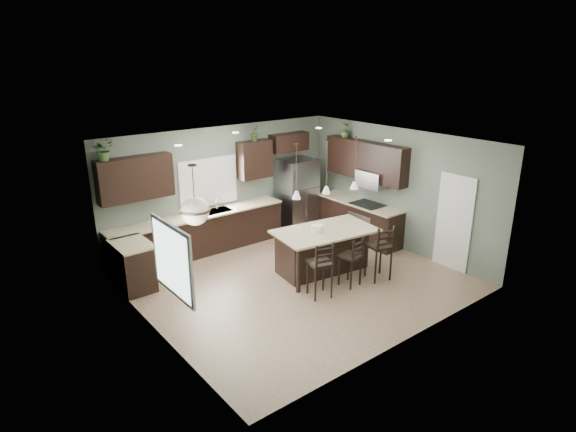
# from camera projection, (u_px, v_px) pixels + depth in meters

# --- Properties ---
(ground) EXTENTS (6.00, 6.00, 0.00)m
(ground) POSITION_uv_depth(u_px,v_px,m) (296.00, 280.00, 9.76)
(ground) COLOR #9E8466
(ground) RESTS_ON ground
(pantry_door) EXTENTS (0.04, 0.82, 2.04)m
(pantry_door) POSITION_uv_depth(u_px,v_px,m) (454.00, 223.00, 10.02)
(pantry_door) COLOR white
(pantry_door) RESTS_ON ground
(window_back) EXTENTS (1.35, 0.02, 1.00)m
(window_back) POSITION_uv_depth(u_px,v_px,m) (208.00, 182.00, 11.06)
(window_back) COLOR white
(window_back) RESTS_ON room_shell
(window_left) EXTENTS (0.02, 1.10, 1.00)m
(window_left) POSITION_uv_depth(u_px,v_px,m) (171.00, 260.00, 6.92)
(window_left) COLOR white
(window_left) RESTS_ON room_shell
(left_return_cabs) EXTENTS (0.60, 0.90, 0.90)m
(left_return_cabs) POSITION_uv_depth(u_px,v_px,m) (133.00, 267.00, 9.30)
(left_return_cabs) COLOR black
(left_return_cabs) RESTS_ON ground
(left_return_countertop) EXTENTS (0.66, 0.96, 0.04)m
(left_return_countertop) POSITION_uv_depth(u_px,v_px,m) (131.00, 244.00, 9.16)
(left_return_countertop) COLOR #C0B891
(left_return_countertop) RESTS_ON left_return_cabs
(back_lower_cabs) EXTENTS (4.20, 0.60, 0.90)m
(back_lower_cabs) POSITION_uv_depth(u_px,v_px,m) (200.00, 235.00, 10.94)
(back_lower_cabs) COLOR black
(back_lower_cabs) RESTS_ON ground
(back_countertop) EXTENTS (4.20, 0.66, 0.04)m
(back_countertop) POSITION_uv_depth(u_px,v_px,m) (199.00, 215.00, 10.78)
(back_countertop) COLOR #C0B891
(back_countertop) RESTS_ON back_lower_cabs
(sink_inset) EXTENTS (0.70, 0.45, 0.01)m
(sink_inset) POSITION_uv_depth(u_px,v_px,m) (216.00, 211.00, 11.03)
(sink_inset) COLOR gray
(sink_inset) RESTS_ON back_countertop
(faucet) EXTENTS (0.02, 0.02, 0.28)m
(faucet) POSITION_uv_depth(u_px,v_px,m) (217.00, 205.00, 10.96)
(faucet) COLOR silver
(faucet) RESTS_ON back_countertop
(back_upper_left) EXTENTS (1.55, 0.34, 0.90)m
(back_upper_left) POSITION_uv_depth(u_px,v_px,m) (135.00, 178.00, 9.79)
(back_upper_left) COLOR black
(back_upper_left) RESTS_ON room_shell
(back_upper_right) EXTENTS (0.85, 0.34, 0.90)m
(back_upper_right) POSITION_uv_depth(u_px,v_px,m) (255.00, 159.00, 11.52)
(back_upper_right) COLOR black
(back_upper_right) RESTS_ON room_shell
(fridge_header) EXTENTS (1.05, 0.34, 0.45)m
(fridge_header) POSITION_uv_depth(u_px,v_px,m) (289.00, 142.00, 12.04)
(fridge_header) COLOR black
(fridge_header) RESTS_ON room_shell
(right_lower_cabs) EXTENTS (0.60, 2.35, 0.90)m
(right_lower_cabs) POSITION_uv_depth(u_px,v_px,m) (359.00, 221.00, 11.85)
(right_lower_cabs) COLOR black
(right_lower_cabs) RESTS_ON ground
(right_countertop) EXTENTS (0.66, 2.35, 0.04)m
(right_countertop) POSITION_uv_depth(u_px,v_px,m) (359.00, 203.00, 11.69)
(right_countertop) COLOR #C0B891
(right_countertop) RESTS_ON right_lower_cabs
(cooktop) EXTENTS (0.58, 0.75, 0.02)m
(cooktop) POSITION_uv_depth(u_px,v_px,m) (368.00, 204.00, 11.47)
(cooktop) COLOR black
(cooktop) RESTS_ON right_countertop
(wall_oven_front) EXTENTS (0.01, 0.72, 0.60)m
(wall_oven_front) POSITION_uv_depth(u_px,v_px,m) (358.00, 226.00, 11.47)
(wall_oven_front) COLOR gray
(wall_oven_front) RESTS_ON right_lower_cabs
(right_upper_cabs) EXTENTS (0.34, 2.35, 0.90)m
(right_upper_cabs) POSITION_uv_depth(u_px,v_px,m) (366.00, 160.00, 11.44)
(right_upper_cabs) COLOR black
(right_upper_cabs) RESTS_ON room_shell
(microwave) EXTENTS (0.40, 0.75, 0.40)m
(microwave) POSITION_uv_depth(u_px,v_px,m) (372.00, 179.00, 11.34)
(microwave) COLOR gray
(microwave) RESTS_ON right_upper_cabs
(refrigerator) EXTENTS (0.90, 0.74, 1.85)m
(refrigerator) POSITION_uv_depth(u_px,v_px,m) (297.00, 195.00, 12.33)
(refrigerator) COLOR #929199
(refrigerator) RESTS_ON ground
(kitchen_island) EXTENTS (2.21, 1.45, 0.92)m
(kitchen_island) POSITION_uv_depth(u_px,v_px,m) (325.00, 251.00, 10.02)
(kitchen_island) COLOR black
(kitchen_island) RESTS_ON ground
(serving_dish) EXTENTS (0.24, 0.24, 0.14)m
(serving_dish) POSITION_uv_depth(u_px,v_px,m) (317.00, 229.00, 9.75)
(serving_dish) COLOR silver
(serving_dish) RESTS_ON kitchen_island
(bar_stool_left) EXTENTS (0.51, 0.51, 1.13)m
(bar_stool_left) POSITION_uv_depth(u_px,v_px,m) (320.00, 269.00, 8.96)
(bar_stool_left) COLOR black
(bar_stool_left) RESTS_ON ground
(bar_stool_center) EXTENTS (0.42, 0.42, 1.02)m
(bar_stool_center) POSITION_uv_depth(u_px,v_px,m) (350.00, 261.00, 9.41)
(bar_stool_center) COLOR black
(bar_stool_center) RESTS_ON ground
(bar_stool_right) EXTENTS (0.53, 0.53, 1.19)m
(bar_stool_right) POSITION_uv_depth(u_px,v_px,m) (379.00, 252.00, 9.65)
(bar_stool_right) COLOR black
(bar_stool_right) RESTS_ON ground
(pendant_left) EXTENTS (0.17, 0.17, 1.10)m
(pendant_left) POSITION_uv_depth(u_px,v_px,m) (297.00, 171.00, 9.11)
(pendant_left) COLOR white
(pendant_left) RESTS_ON room_shell
(pendant_center) EXTENTS (0.17, 0.17, 1.10)m
(pendant_center) POSITION_uv_depth(u_px,v_px,m) (327.00, 167.00, 9.44)
(pendant_center) COLOR silver
(pendant_center) RESTS_ON room_shell
(pendant_right) EXTENTS (0.17, 0.17, 1.10)m
(pendant_right) POSITION_uv_depth(u_px,v_px,m) (355.00, 163.00, 9.78)
(pendant_right) COLOR white
(pendant_right) RESTS_ON room_shell
(chandelier) EXTENTS (0.48, 0.48, 0.97)m
(chandelier) POSITION_uv_depth(u_px,v_px,m) (194.00, 195.00, 7.37)
(chandelier) COLOR beige
(chandelier) RESTS_ON room_shell
(plant_back_left) EXTENTS (0.49, 0.46, 0.44)m
(plant_back_left) POSITION_uv_depth(u_px,v_px,m) (103.00, 150.00, 9.21)
(plant_back_left) COLOR #305123
(plant_back_left) RESTS_ON back_upper_left
(plant_back_right) EXTENTS (0.25, 0.21, 0.41)m
(plant_back_right) POSITION_uv_depth(u_px,v_px,m) (255.00, 132.00, 11.29)
(plant_back_right) COLOR #334F22
(plant_back_right) RESTS_ON back_upper_right
(plant_right_wall) EXTENTS (0.28, 0.28, 0.39)m
(plant_right_wall) POSITION_uv_depth(u_px,v_px,m) (345.00, 130.00, 11.73)
(plant_right_wall) COLOR #385625
(plant_right_wall) RESTS_ON right_upper_cabs
(room_shell) EXTENTS (6.00, 6.00, 6.00)m
(room_shell) POSITION_uv_depth(u_px,v_px,m) (297.00, 200.00, 9.21)
(room_shell) COLOR #5F6C5D
(room_shell) RESTS_ON ground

